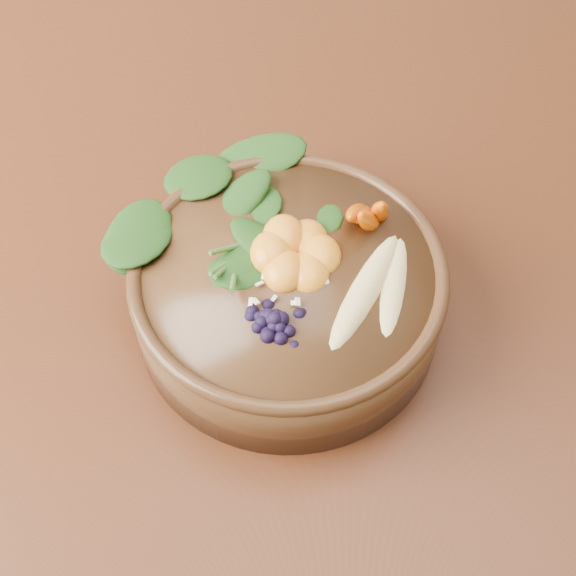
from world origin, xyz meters
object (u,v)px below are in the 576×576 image
(stoneware_bowl, at_px, (288,295))
(blueberry_pile, at_px, (271,311))
(carrot_cluster, at_px, (368,190))
(dining_table, at_px, (573,242))
(banana_halves, at_px, (381,278))
(mandarin_cluster, at_px, (296,244))
(kale_heap, at_px, (260,195))

(stoneware_bowl, distance_m, blueberry_pile, 0.08)
(carrot_cluster, height_order, blueberry_pile, carrot_cluster)
(dining_table, bearing_deg, stoneware_bowl, -150.37)
(banana_halves, xyz_separation_m, mandarin_cluster, (-0.07, 0.03, 0.00))
(dining_table, bearing_deg, carrot_cluster, -154.25)
(mandarin_cluster, xyz_separation_m, blueberry_pile, (-0.02, -0.07, 0.00))
(carrot_cluster, bearing_deg, blueberry_pile, -109.55)
(kale_heap, xyz_separation_m, banana_halves, (0.10, -0.08, -0.01))
(mandarin_cluster, distance_m, blueberry_pile, 0.07)
(stoneware_bowl, distance_m, mandarin_cluster, 0.05)
(dining_table, xyz_separation_m, blueberry_pile, (-0.32, -0.23, 0.18))
(stoneware_bowl, xyz_separation_m, blueberry_pile, (-0.01, -0.05, 0.05))
(dining_table, xyz_separation_m, stoneware_bowl, (-0.31, -0.18, 0.13))
(dining_table, height_order, blueberry_pile, blueberry_pile)
(kale_heap, bearing_deg, banana_halves, -37.82)
(kale_heap, xyz_separation_m, carrot_cluster, (0.09, -0.01, 0.02))
(banana_halves, height_order, mandarin_cluster, mandarin_cluster)
(mandarin_cluster, bearing_deg, stoneware_bowl, -110.61)
(dining_table, distance_m, mandarin_cluster, 0.39)
(carrot_cluster, height_order, mandarin_cluster, carrot_cluster)
(dining_table, xyz_separation_m, banana_halves, (-0.24, -0.19, 0.18))
(kale_heap, height_order, banana_halves, kale_heap)
(banana_halves, bearing_deg, mandarin_cluster, 170.25)
(banana_halves, bearing_deg, dining_table, 53.50)
(banana_halves, bearing_deg, stoneware_bowl, -177.26)
(dining_table, relative_size, banana_halves, 11.06)
(dining_table, xyz_separation_m, kale_heap, (-0.34, -0.11, 0.19))
(dining_table, relative_size, carrot_cluster, 21.62)
(banana_halves, relative_size, blueberry_pile, 1.17)
(stoneware_bowl, xyz_separation_m, kale_heap, (-0.03, 0.06, 0.06))
(dining_table, distance_m, carrot_cluster, 0.34)
(stoneware_bowl, height_order, banana_halves, banana_halves)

